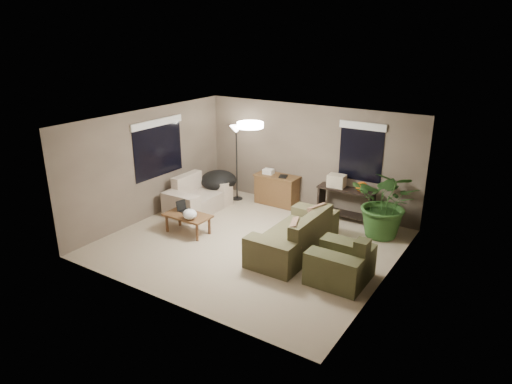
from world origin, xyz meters
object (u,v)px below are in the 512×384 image
Objects in this scene: coffee_table at (188,217)px; console_table at (346,202)px; main_sofa at (296,238)px; floor_lamp at (236,138)px; cat_scratching_post at (361,263)px; desk at (277,190)px; houseplant at (386,210)px; armchair at (341,265)px; papasan_chair at (219,184)px; loveseat at (197,198)px.

coffee_table is 3.57m from console_table.
floor_lamp is at bearing 145.85° from main_sofa.
desk is at bearing 143.97° from cat_scratching_post.
desk is 2.90m from houseplant.
main_sofa is 1.69× the size of console_table.
armchair is 0.91× the size of desk.
floor_lamp reaches higher than papasan_chair.
armchair is at bearing -25.37° from papasan_chair.
coffee_table is at bearing -71.96° from papasan_chair.
coffee_table is (-3.52, 0.06, 0.06)m from armchair.
loveseat is at bearing 169.59° from cat_scratching_post.
loveseat is 1.60× the size of coffee_table.
main_sofa is 1.46× the size of houseplant.
loveseat is 1.23× the size of console_table.
floor_lamp is (-3.83, 2.33, 1.30)m from armchair.
main_sofa is 1.39m from cat_scratching_post.
papasan_chair is at bearing 108.04° from coffee_table.
floor_lamp is 3.82× the size of cat_scratching_post.
papasan_chair is at bearing 154.14° from main_sofa.
floor_lamp is 1.27× the size of houseplant.
houseplant reaches higher than papasan_chair.
armchair is 2.75m from console_table.
floor_lamp reaches higher than cat_scratching_post.
coffee_table is at bearing -135.38° from console_table.
coffee_table is 4.16m from houseplant.
loveseat is at bearing 164.19° from armchair.
armchair reaches higher than papasan_chair.
houseplant is at bearing 95.06° from cat_scratching_post.
floor_lamp reaches higher than desk.
desk is at bearing 13.14° from floor_lamp.
floor_lamp is 4.03m from houseplant.
loveseat reaches higher than papasan_chair.
desk is (-1.64, 2.06, 0.08)m from main_sofa.
cat_scratching_post is at bearing 4.89° from coffee_table.
loveseat and armchair have the same top height.
desk is (-2.80, 2.58, 0.08)m from armchair.
houseplant is at bearing 30.39° from coffee_table.
main_sofa is 3.11m from loveseat.
coffee_table is 0.77× the size of console_table.
main_sofa is 1.15× the size of floor_lamp.
desk is at bearing 179.56° from console_table.
main_sofa reaches higher than desk.
cat_scratching_post is at bearing -61.13° from console_table.
cat_scratching_post is (0.16, -1.78, -0.37)m from houseplant.
armchair is at bearing -120.97° from cat_scratching_post.
papasan_chair is (0.06, 0.77, 0.17)m from loveseat.
console_table reaches higher than cat_scratching_post.
desk is 2.20× the size of cat_scratching_post.
loveseat is at bearing 121.09° from coffee_table.
houseplant is at bearing -2.55° from floor_lamp.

